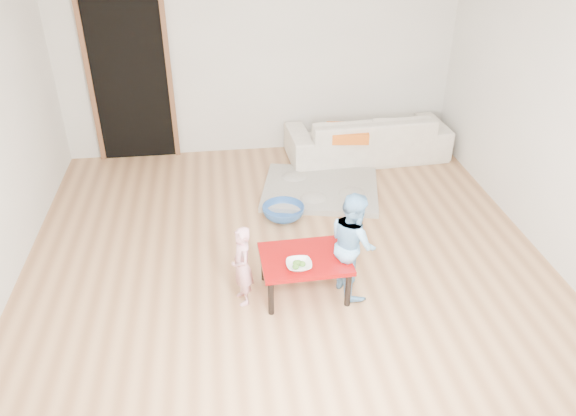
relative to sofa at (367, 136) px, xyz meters
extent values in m
cube|color=#9E6B43|center=(-1.34, -2.05, -0.30)|extent=(5.00, 5.00, 0.01)
cube|color=beige|center=(-1.34, 0.45, 1.00)|extent=(5.00, 0.02, 2.60)
cube|color=beige|center=(1.16, -2.05, 1.00)|extent=(0.02, 5.00, 2.60)
imported|color=white|center=(0.00, 0.00, 0.00)|extent=(2.08, 0.90, 0.60)
cube|color=orange|center=(-0.33, -0.24, 0.16)|extent=(0.54, 0.49, 0.13)
imported|color=white|center=(-1.31, -2.78, 0.11)|extent=(0.22, 0.22, 0.05)
imported|color=#E3677A|center=(-1.78, -2.68, 0.07)|extent=(0.23, 0.30, 0.74)
imported|color=#61A6E2|center=(-0.83, -2.64, 0.19)|extent=(0.45, 0.54, 0.97)
imported|color=#2B5BA5|center=(-1.27, -1.37, -0.23)|extent=(0.45, 0.45, 0.14)
camera|label=1|loc=(-1.91, -6.50, 2.92)|focal=35.00mm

